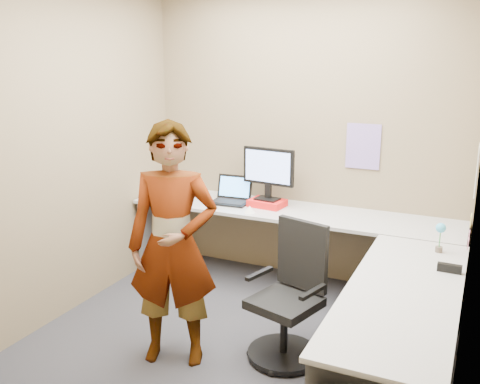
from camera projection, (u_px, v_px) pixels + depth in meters
The scene contains 20 objects.
ground at pixel (246, 333), 4.12m from camera, with size 3.00×3.00×0.00m, color #2B2A30.
wall_back at pixel (304, 137), 4.93m from camera, with size 3.00×3.00×0.00m, color #746348.
wall_right at pixel (476, 182), 3.17m from camera, with size 2.70×2.70×0.00m, color #746348.
wall_left at pixel (80, 147), 4.40m from camera, with size 2.70×2.70×0.00m, color #746348.
desk at pixel (318, 254), 4.14m from camera, with size 2.98×2.58×0.73m.
paper_ream at pixel (267, 203), 4.91m from camera, with size 0.31×0.23×0.06m, color red.
monitor at pixel (268, 169), 4.84m from camera, with size 0.50×0.17×0.48m.
laptop at pixel (232, 196), 5.04m from camera, with size 0.36×0.31×0.24m.
trackball_mouse at pixel (255, 203), 4.94m from camera, with size 0.12×0.08×0.07m.
origami at pixel (250, 209), 4.72m from camera, with size 0.10×0.10×0.06m, color white.
stapler at pixel (450, 268), 3.43m from camera, with size 0.15×0.04×0.06m, color black.
flower at pixel (440, 233), 3.74m from camera, with size 0.07×0.07×0.22m.
calendar_purple at pixel (363, 146), 4.70m from camera, with size 0.30×0.01×0.40m, color #846BB7.
calendar_white at pixel (477, 170), 3.99m from camera, with size 0.01×0.28×0.38m, color white.
sticky_note_a at pixel (471, 221), 3.76m from camera, with size 0.01×0.07×0.07m, color #F2E059.
sticky_note_b at pixel (469, 236), 3.84m from camera, with size 0.01×0.07×0.07m, color pink.
sticky_note_c at pixel (468, 244), 3.74m from camera, with size 0.01×0.07×0.07m, color pink.
sticky_note_d at pixel (471, 219), 3.90m from camera, with size 0.01×0.07×0.07m, color #F2E059.
office_chair at pixel (289, 305), 3.73m from camera, with size 0.55×0.53×0.96m.
person at pixel (173, 245), 3.59m from camera, with size 0.61×0.40×1.68m, color #999399.
Camera 1 is at (1.53, -3.39, 2.09)m, focal length 40.00 mm.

